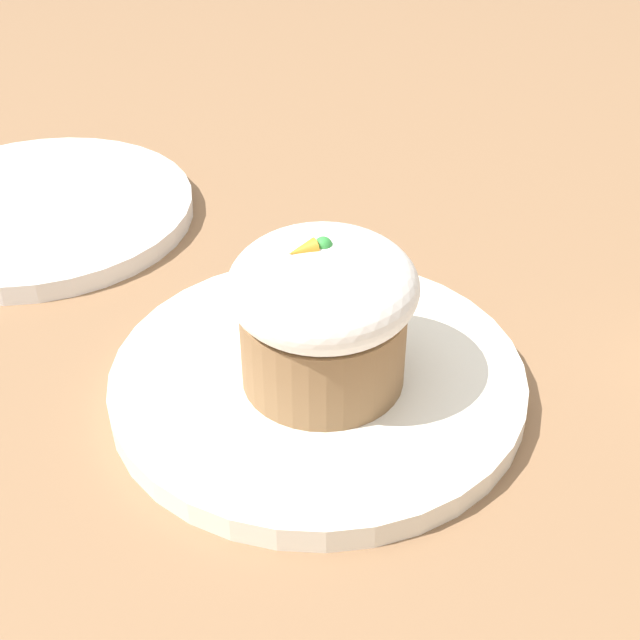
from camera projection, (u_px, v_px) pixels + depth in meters
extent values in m
plane|color=#846042|center=(318.00, 390.00, 0.55)|extent=(4.00, 4.00, 0.00)
cylinder|color=white|center=(318.00, 380.00, 0.54)|extent=(0.25, 0.25, 0.02)
cylinder|color=olive|center=(320.00, 344.00, 0.51)|extent=(0.10, 0.10, 0.05)
ellipsoid|color=white|center=(320.00, 287.00, 0.49)|extent=(0.11, 0.11, 0.05)
cone|color=orange|center=(302.00, 251.00, 0.47)|extent=(0.02, 0.01, 0.01)
sphere|color=green|center=(317.00, 247.00, 0.48)|extent=(0.01, 0.01, 0.01)
cube|color=#B7B7BC|center=(263.00, 321.00, 0.57)|extent=(0.03, 0.09, 0.00)
ellipsoid|color=#B7B7BC|center=(319.00, 368.00, 0.53)|extent=(0.04, 0.05, 0.01)
cylinder|color=white|center=(40.00, 211.00, 0.71)|extent=(0.24, 0.24, 0.02)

